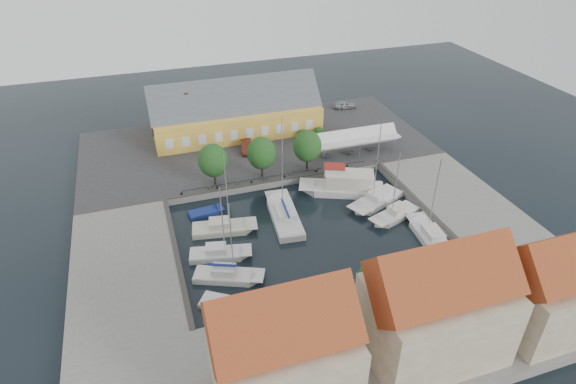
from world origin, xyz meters
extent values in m
plane|color=black|center=(0.00, 0.00, 0.00)|extent=(140.00, 140.00, 0.00)
cube|color=#2D2D30|center=(0.00, 23.00, 0.50)|extent=(56.00, 26.00, 1.00)
cube|color=slate|center=(-22.00, -2.00, 0.50)|extent=(12.00, 24.00, 1.00)
cube|color=slate|center=(22.00, -2.00, 0.50)|extent=(12.00, 24.00, 1.00)
cube|color=slate|center=(0.00, -21.00, 0.50)|extent=(56.00, 14.00, 1.00)
cube|color=#383533|center=(0.00, 10.30, 1.06)|extent=(56.00, 0.60, 0.12)
cube|color=#383533|center=(-16.30, -2.00, 1.06)|extent=(0.60, 24.00, 0.12)
cube|color=#383533|center=(16.30, -2.00, 1.06)|extent=(0.60, 24.00, 0.12)
cylinder|color=black|center=(-14.00, 10.60, 1.20)|extent=(0.24, 0.24, 0.40)
cylinder|color=black|center=(-9.00, 10.60, 1.20)|extent=(0.24, 0.24, 0.40)
cylinder|color=black|center=(-4.00, 10.60, 1.20)|extent=(0.24, 0.24, 0.40)
cylinder|color=black|center=(1.00, 10.60, 1.20)|extent=(0.24, 0.24, 0.40)
cylinder|color=black|center=(6.00, 10.60, 1.20)|extent=(0.24, 0.24, 0.40)
cylinder|color=black|center=(11.00, 10.60, 1.20)|extent=(0.24, 0.24, 0.40)
cylinder|color=black|center=(16.00, 10.60, 1.20)|extent=(0.24, 0.24, 0.40)
cube|color=gold|center=(-2.00, 28.00, 3.25)|extent=(28.00, 10.00, 4.50)
cube|color=#474C51|center=(-2.00, 28.00, 6.75)|extent=(28.56, 7.60, 7.60)
cube|color=gold|center=(-12.00, 34.00, 2.75)|extent=(6.00, 6.00, 3.50)
cube|color=brown|center=(-10.00, 28.00, 8.60)|extent=(0.60, 0.60, 1.20)
cube|color=silver|center=(14.00, 14.50, 3.70)|extent=(14.00, 4.00, 0.25)
cylinder|color=silver|center=(8.00, 12.70, 2.35)|extent=(0.10, 0.10, 2.70)
cylinder|color=silver|center=(8.00, 16.30, 2.35)|extent=(0.10, 0.10, 2.70)
cylinder|color=silver|center=(14.00, 12.70, 2.35)|extent=(0.10, 0.10, 2.70)
cylinder|color=silver|center=(14.00, 16.30, 2.35)|extent=(0.10, 0.10, 2.70)
cylinder|color=silver|center=(20.00, 12.70, 2.35)|extent=(0.10, 0.10, 2.70)
cylinder|color=silver|center=(20.00, 16.30, 2.35)|extent=(0.10, 0.10, 2.70)
cylinder|color=black|center=(-9.00, 12.00, 2.05)|extent=(0.30, 0.30, 2.10)
ellipsoid|color=#174017|center=(-9.00, 12.00, 4.88)|extent=(4.20, 4.20, 4.83)
cylinder|color=black|center=(-2.00, 12.00, 2.05)|extent=(0.30, 0.30, 2.10)
ellipsoid|color=#174017|center=(-2.00, 12.00, 4.88)|extent=(4.20, 4.20, 4.83)
cylinder|color=black|center=(5.00, 12.00, 2.05)|extent=(0.30, 0.30, 2.10)
ellipsoid|color=#174017|center=(5.00, 12.00, 4.88)|extent=(4.20, 4.20, 4.83)
imported|color=#9FA0A6|center=(20.15, 32.02, 1.73)|extent=(4.52, 2.39, 1.46)
imported|color=#551E13|center=(-2.18, 20.75, 1.77)|extent=(2.54, 4.91, 1.54)
cube|color=silver|center=(-1.86, 1.45, 0.15)|extent=(4.19, 9.14, 1.50)
cube|color=silver|center=(-1.75, 2.55, 0.94)|extent=(4.23, 10.88, 0.08)
cube|color=silver|center=(-1.84, 1.67, 1.40)|extent=(2.60, 3.75, 0.90)
cylinder|color=silver|center=(-1.69, 3.21, 7.54)|extent=(0.12, 0.12, 13.27)
cube|color=navy|center=(-1.86, 1.45, 2.15)|extent=(0.66, 4.42, 0.22)
cube|color=silver|center=(8.96, 5.44, 0.10)|extent=(10.41, 7.21, 1.80)
cube|color=silver|center=(7.84, 5.92, 1.04)|extent=(12.15, 7.84, 0.08)
cube|color=beige|center=(8.96, 5.44, 2.10)|extent=(7.39, 5.50, 2.20)
cube|color=silver|center=(6.95, 6.30, 3.50)|extent=(3.26, 2.91, 1.20)
cube|color=maroon|center=(6.95, 6.30, 4.15)|extent=(3.53, 3.10, 0.10)
cube|color=silver|center=(12.06, 2.03, 0.05)|extent=(7.88, 5.76, 1.30)
cube|color=silver|center=(11.23, 1.66, 0.74)|extent=(9.15, 6.24, 0.08)
cube|color=silver|center=(11.90, 1.96, 1.20)|extent=(3.50, 3.09, 0.90)
cylinder|color=silver|center=(10.74, 1.44, 6.37)|extent=(0.12, 0.12, 11.34)
cube|color=silver|center=(12.70, -1.99, 0.05)|extent=(6.60, 4.37, 1.30)
cube|color=silver|center=(11.98, -2.23, 0.74)|extent=(7.72, 4.67, 0.08)
cube|color=beige|center=(12.56, -2.04, 1.20)|extent=(2.87, 2.42, 0.90)
cylinder|color=silver|center=(11.55, -2.38, 5.28)|extent=(0.12, 0.12, 9.15)
cube|color=silver|center=(14.06, -8.26, 0.05)|extent=(3.54, 7.50, 1.30)
cube|color=silver|center=(14.14, -7.36, 0.74)|extent=(3.56, 8.93, 0.08)
cube|color=silver|center=(14.08, -8.08, 1.20)|extent=(2.22, 3.07, 0.90)
cylinder|color=silver|center=(14.19, -6.81, 5.77)|extent=(0.12, 0.12, 10.14)
cube|color=beige|center=(-10.50, 2.21, 0.05)|extent=(7.06, 3.95, 1.30)
cube|color=beige|center=(-9.68, 2.07, 0.74)|extent=(8.35, 4.06, 0.08)
cube|color=beige|center=(-10.33, 2.18, 1.20)|extent=(2.96, 2.38, 0.90)
cylinder|color=silver|center=(-9.18, 1.99, 5.70)|extent=(0.12, 0.12, 10.01)
cube|color=silver|center=(-11.94, -2.70, 0.05)|extent=(6.33, 3.65, 1.30)
cube|color=silver|center=(-11.21, -2.86, 0.74)|extent=(7.46, 3.81, 0.08)
cube|color=silver|center=(-11.79, -2.73, 1.20)|extent=(2.68, 2.12, 0.90)
cylinder|color=silver|center=(-10.78, -2.96, 5.11)|extent=(0.12, 0.12, 8.82)
cube|color=silver|center=(-11.85, -6.65, 0.05)|extent=(6.82, 4.73, 1.30)
cube|color=silver|center=(-11.11, -6.96, 0.74)|extent=(7.96, 5.13, 0.08)
cube|color=silver|center=(-11.70, -6.71, 1.20)|extent=(3.00, 2.52, 0.90)
cylinder|color=silver|center=(-10.67, -7.14, 5.39)|extent=(0.12, 0.12, 9.38)
cube|color=navy|center=(-11.85, -6.65, 1.95)|extent=(3.02, 1.44, 0.22)
cube|color=silver|center=(-12.77, -10.62, 0.05)|extent=(5.00, 4.31, 0.90)
cube|color=silver|center=(-12.29, -10.93, 0.54)|extent=(5.72, 4.74, 0.08)
cube|color=navy|center=(-11.79, 6.53, 0.05)|extent=(4.04, 2.38, 0.80)
cube|color=navy|center=(-11.31, 6.59, 0.49)|extent=(4.79, 2.40, 0.08)
cube|color=beige|center=(-10.00, -23.00, 4.50)|extent=(11.00, 8.00, 7.00)
cube|color=#9F4222|center=(-10.00, -23.00, 9.25)|extent=(11.33, 6.50, 6.50)
cube|color=brown|center=(-12.75, -23.00, 10.90)|extent=(0.70, 0.70, 1.00)
cube|color=brown|center=(-7.80, -23.00, 10.80)|extent=(0.60, 0.60, 0.80)
cube|color=beige|center=(4.00, -23.00, 4.75)|extent=(12.00, 8.00, 7.50)
cube|color=#9F4222|center=(4.00, -23.00, 9.75)|extent=(12.36, 6.50, 6.50)
cube|color=brown|center=(1.00, -23.00, 11.40)|extent=(0.70, 0.70, 1.00)
cube|color=brown|center=(6.40, -23.00, 11.30)|extent=(0.60, 0.60, 0.80)
cube|color=beige|center=(16.00, -24.00, 4.25)|extent=(9.00, 7.00, 6.50)
cube|color=#9F4222|center=(16.00, -24.00, 8.75)|extent=(9.27, 6.00, 6.00)
cube|color=brown|center=(13.75, -24.00, 10.40)|extent=(0.70, 0.70, 1.00)
camera|label=1|loc=(-17.63, -47.15, 36.88)|focal=30.00mm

